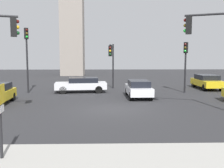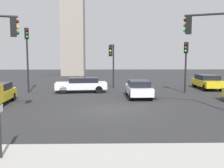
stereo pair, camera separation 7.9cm
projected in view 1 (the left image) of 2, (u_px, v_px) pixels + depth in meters
ground_plane at (111, 109)px, 16.35m from camera, size 96.58×96.58×0.00m
direction_sign at (0, 111)px, 8.04m from camera, size 0.17×0.76×2.45m
traffic_light_0 at (221, 41)px, 14.24m from camera, size 3.39×1.55×5.84m
traffic_light_1 at (112, 57)px, 25.30m from camera, size 0.60×3.06×4.60m
traffic_light_2 at (27, 48)px, 23.31m from camera, size 0.44×0.49×5.89m
traffic_light_4 at (186, 57)px, 23.48m from camera, size 0.44×0.49×4.63m
car_1 at (138, 88)px, 20.88m from camera, size 1.88×4.16×1.43m
car_2 at (82, 84)px, 23.93m from camera, size 4.87×2.37×1.38m
car_3 at (207, 81)px, 26.43m from camera, size 2.06×4.67×1.45m
skyline_tower at (72, 11)px, 44.18m from camera, size 3.88×3.88×22.21m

